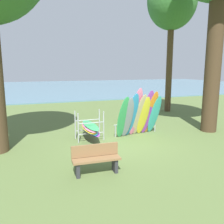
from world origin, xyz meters
TOP-DOWN VIEW (x-y plane):
  - ground_plane at (0.00, 0.00)m, footprint 80.00×80.00m
  - lake_water at (0.00, 30.63)m, footprint 80.00×36.00m
  - tree_mid_behind at (5.89, 5.64)m, footprint 3.31×3.31m
  - leaning_board_pile at (1.03, 0.62)m, footprint 2.35×1.07m
  - board_storage_rack at (-1.21, 0.91)m, footprint 1.15×2.13m
  - park_bench at (-1.94, -2.41)m, footprint 1.42×0.49m

SIDE VIEW (x-z plane):
  - ground_plane at x=0.00m, z-range 0.00..0.00m
  - lake_water at x=0.00m, z-range 0.00..0.10m
  - park_bench at x=-1.94m, z-range 0.03..0.88m
  - board_storage_rack at x=-1.21m, z-range -0.10..1.15m
  - leaning_board_pile at x=1.03m, z-range -0.13..2.11m
  - tree_mid_behind at x=5.89m, z-range 2.68..12.09m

